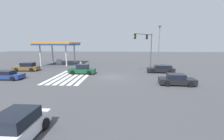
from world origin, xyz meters
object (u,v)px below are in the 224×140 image
object	(u,v)px
car_4	(14,129)
pedestrian	(81,65)
traffic_signal_mast	(147,45)
car_1	(8,75)
car_0	(82,70)
street_light_pole_a	(159,44)
car_3	(161,69)
car_2	(27,67)
car_5	(177,80)

from	to	relation	value
car_4	pedestrian	bearing A→B (deg)	-172.72
traffic_signal_mast	car_4	xyz separation A→B (m)	(22.17, -10.38, -4.27)
car_1	traffic_signal_mast	bearing A→B (deg)	21.07
car_0	pedestrian	bearing A→B (deg)	-70.35
pedestrian	street_light_pole_a	size ratio (longest dim) A/B	0.18
car_3	car_4	distance (m)	23.95
car_3	street_light_pole_a	bearing A→B (deg)	-92.49
car_2	car_3	world-z (taller)	car_2
car_2	pedestrian	world-z (taller)	car_2
car_2	car_5	distance (m)	26.61
car_4	street_light_pole_a	bearing A→B (deg)	152.54
car_1	car_3	world-z (taller)	car_3
car_1	car_4	xyz separation A→B (m)	(13.61, 11.13, 0.10)
traffic_signal_mast	street_light_pole_a	world-z (taller)	street_light_pole_a
traffic_signal_mast	car_4	world-z (taller)	traffic_signal_mast
car_3	street_light_pole_a	xyz separation A→B (m)	(-4.95, 0.54, 4.51)
car_4	pedestrian	size ratio (longest dim) A/B	2.88
car_0	car_2	bearing A→B (deg)	-8.76
car_1	street_light_pole_a	world-z (taller)	street_light_pole_a
traffic_signal_mast	car_5	bearing A→B (deg)	57.94
traffic_signal_mast	car_3	xyz separation A→B (m)	(1.94, 2.43, -4.33)
pedestrian	car_3	bearing A→B (deg)	35.40
traffic_signal_mast	car_1	distance (m)	23.56
pedestrian	street_light_pole_a	world-z (taller)	street_light_pole_a
car_5	car_3	bearing A→B (deg)	92.53
car_1	street_light_pole_a	size ratio (longest dim) A/B	0.48
car_0	car_2	xyz separation A→B (m)	(-2.05, -11.42, 0.01)
car_0	car_3	distance (m)	14.13
car_0	street_light_pole_a	size ratio (longest dim) A/B	0.53
traffic_signal_mast	car_5	size ratio (longest dim) A/B	1.59
traffic_signal_mast	pedestrian	world-z (taller)	traffic_signal_mast
pedestrian	street_light_pole_a	bearing A→B (deg)	53.21
traffic_signal_mast	car_1	size ratio (longest dim) A/B	1.71
car_3	pedestrian	size ratio (longest dim) A/B	3.03
traffic_signal_mast	car_2	bearing A→B (deg)	-40.57
car_0	street_light_pole_a	xyz separation A→B (m)	(-6.85, 14.54, 4.45)
car_4	car_3	bearing A→B (deg)	148.13
car_0	pedestrian	distance (m)	5.04
car_4	pedestrian	xyz separation A→B (m)	(-23.13, -2.76, 0.14)
car_0	car_3	world-z (taller)	car_0
car_4	car_5	xyz separation A→B (m)	(-12.13, 12.68, -0.08)
car_0	car_3	size ratio (longest dim) A/B	0.95
traffic_signal_mast	car_4	bearing A→B (deg)	19.92
car_1	car_4	size ratio (longest dim) A/B	0.91
car_1	car_4	bearing A→B (deg)	-51.35
car_3	car_2	bearing A→B (deg)	3.35
car_3	car_4	world-z (taller)	car_4
traffic_signal_mast	car_5	world-z (taller)	traffic_signal_mast
car_1	pedestrian	size ratio (longest dim) A/B	2.62
car_2	pedestrian	distance (m)	10.22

